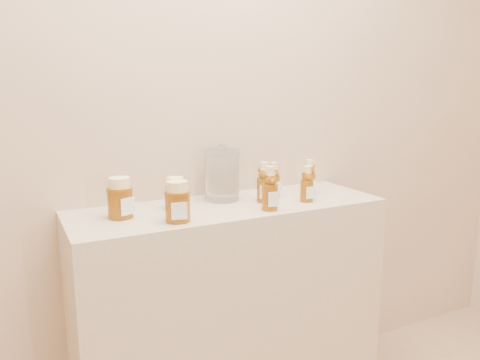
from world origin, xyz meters
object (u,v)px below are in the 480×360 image
bear_bottle_back_left (264,180)px  honey_jar_left (120,198)px  display_table (231,314)px  glass_canister (222,173)px  bear_bottle_front_left (270,185)px

bear_bottle_back_left → honey_jar_left: (-0.55, 0.03, -0.02)m
display_table → honey_jar_left: bearing=178.0°
bear_bottle_back_left → glass_canister: (-0.13, 0.10, 0.02)m
bear_bottle_back_left → glass_canister: bearing=164.5°
display_table → honey_jar_left: 0.66m
bear_bottle_back_left → honey_jar_left: bear_bottle_back_left is taller
bear_bottle_back_left → glass_canister: 0.17m
glass_canister → bear_bottle_front_left: bearing=-67.6°
honey_jar_left → bear_bottle_front_left: bearing=-37.2°
bear_bottle_front_left → display_table: bearing=130.6°
honey_jar_left → glass_canister: glass_canister is taller
display_table → glass_canister: glass_canister is taller
bear_bottle_front_left → glass_canister: bearing=115.8°
bear_bottle_front_left → glass_canister: size_ratio=0.83×
bear_bottle_front_left → glass_canister: 0.24m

